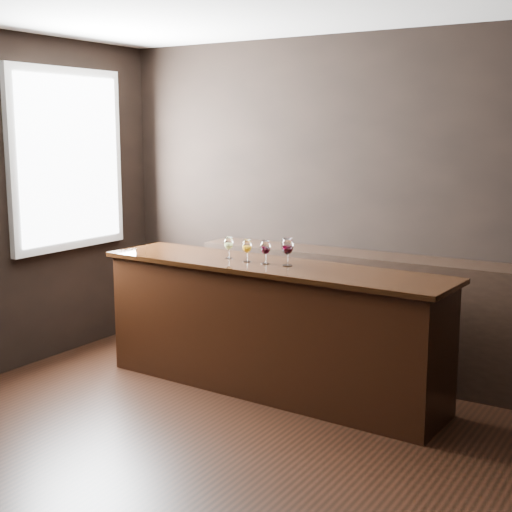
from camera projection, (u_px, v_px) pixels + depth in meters
The scene contains 9 objects.
ground at pixel (221, 465), 4.33m from camera, with size 5.00×5.00×0.00m, color black.
room_shell at pixel (197, 164), 4.23m from camera, with size 5.02×4.52×2.81m.
bar_counter at pixel (270, 330), 5.51m from camera, with size 2.76×0.60×0.97m, color black.
bar_top at pixel (270, 266), 5.42m from camera, with size 2.85×0.66×0.04m, color black.
back_bar_shelf at pixel (354, 312), 5.96m from camera, with size 2.79×0.40×1.01m, color black.
glass_white at pixel (229, 244), 5.64m from camera, with size 0.07×0.07×0.17m.
glass_amber at pixel (247, 247), 5.49m from camera, with size 0.08×0.08×0.18m.
glass_red_a at pixel (265, 248), 5.40m from camera, with size 0.08×0.08×0.19m.
glass_red_b at pixel (287, 247), 5.33m from camera, with size 0.09×0.09×0.21m.
Camera 1 is at (2.32, -3.32, 2.01)m, focal length 50.00 mm.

